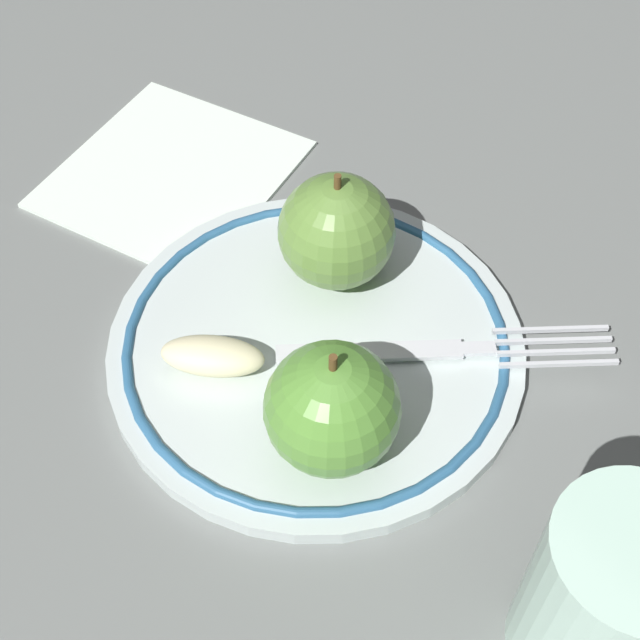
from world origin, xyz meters
TOP-DOWN VIEW (x-y plane):
  - ground_plane at (0.00, 0.00)m, footprint 2.00×2.00m
  - plate at (0.01, 0.00)m, footprint 0.24×0.24m
  - apple_red_whole at (-0.03, -0.03)m, footprint 0.07×0.07m
  - apple_second_whole at (0.05, 0.06)m, footprint 0.07×0.07m
  - apple_slice_front at (0.07, -0.02)m, footprint 0.06×0.06m
  - fork at (-0.03, 0.05)m, footprint 0.16×0.13m
  - drinking_glass at (0.02, 0.21)m, footprint 0.07×0.07m
  - napkin_folded at (-0.01, -0.18)m, footprint 0.19×0.19m

SIDE VIEW (x-z plane):
  - ground_plane at x=0.00m, z-range 0.00..0.00m
  - napkin_folded at x=-0.01m, z-range 0.00..0.01m
  - plate at x=0.01m, z-range 0.00..0.01m
  - fork at x=-0.03m, z-range 0.01..0.02m
  - apple_slice_front at x=0.07m, z-range 0.01..0.03m
  - apple_red_whole at x=-0.03m, z-range 0.01..0.09m
  - apple_second_whole at x=0.05m, z-range 0.01..0.09m
  - drinking_glass at x=0.02m, z-range 0.00..0.10m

